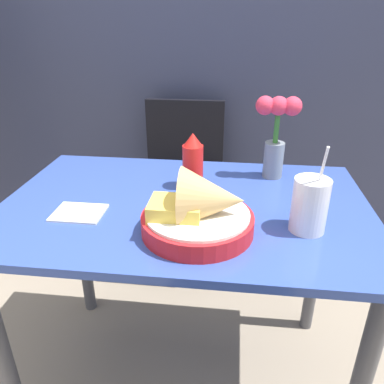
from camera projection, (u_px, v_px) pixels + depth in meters
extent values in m
plane|color=gray|center=(186.00, 371.00, 1.45)|extent=(12.00, 12.00, 0.00)
cube|color=#2D334C|center=(212.00, 2.00, 1.79)|extent=(7.00, 0.06, 2.60)
cube|color=#334C9E|center=(185.00, 206.00, 1.13)|extent=(1.11, 0.71, 0.02)
cylinder|color=#4C4C51|center=(3.00, 357.00, 1.08)|extent=(0.05, 0.05, 0.71)
cylinder|color=#4C4C51|center=(82.00, 243.00, 1.61)|extent=(0.05, 0.05, 0.71)
cylinder|color=#4C4C51|center=(317.00, 259.00, 1.51)|extent=(0.05, 0.05, 0.71)
cylinder|color=black|center=(139.00, 248.00, 1.83)|extent=(0.03, 0.03, 0.42)
cylinder|color=black|center=(213.00, 253.00, 1.79)|extent=(0.03, 0.03, 0.42)
cylinder|color=black|center=(155.00, 213.00, 2.16)|extent=(0.03, 0.03, 0.42)
cylinder|color=black|center=(217.00, 217.00, 2.12)|extent=(0.03, 0.03, 0.42)
cube|color=black|center=(180.00, 194.00, 1.88)|extent=(0.40, 0.40, 0.02)
cube|color=black|center=(185.00, 141.00, 1.95)|extent=(0.40, 0.03, 0.42)
cylinder|color=red|center=(197.00, 223.00, 0.97)|extent=(0.29, 0.29, 0.05)
cylinder|color=white|center=(198.00, 214.00, 0.96)|extent=(0.27, 0.27, 0.01)
cone|color=tan|center=(212.00, 199.00, 0.94)|extent=(0.16, 0.16, 0.16)
cube|color=#E5C14C|center=(177.00, 209.00, 0.94)|extent=(0.13, 0.11, 0.04)
cylinder|color=red|center=(193.00, 167.00, 1.20)|extent=(0.07, 0.07, 0.14)
cone|color=red|center=(193.00, 139.00, 1.16)|extent=(0.06, 0.06, 0.04)
cylinder|color=silver|center=(310.00, 205.00, 0.96)|extent=(0.09, 0.09, 0.14)
cylinder|color=black|center=(309.00, 209.00, 0.96)|extent=(0.09, 0.09, 0.12)
cylinder|color=white|center=(319.00, 182.00, 0.93)|extent=(0.01, 0.07, 0.21)
cylinder|color=gray|center=(273.00, 160.00, 1.28)|extent=(0.07, 0.07, 0.12)
cylinder|color=#33722D|center=(277.00, 126.00, 1.23)|extent=(0.02, 0.02, 0.11)
sphere|color=#DB334C|center=(279.00, 106.00, 1.20)|extent=(0.06, 0.06, 0.06)
sphere|color=#DB334C|center=(265.00, 105.00, 1.21)|extent=(0.06, 0.06, 0.06)
sphere|color=#DB334C|center=(293.00, 106.00, 1.20)|extent=(0.06, 0.06, 0.06)
cube|color=white|center=(79.00, 213.00, 1.07)|extent=(0.14, 0.11, 0.01)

